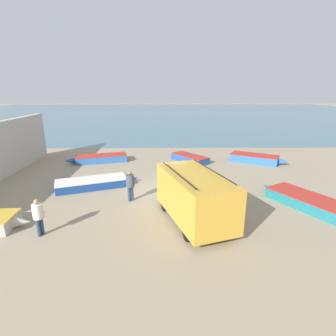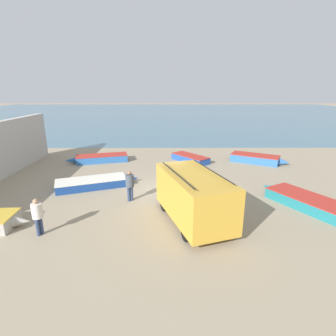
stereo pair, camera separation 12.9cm
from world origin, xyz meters
The scene contains 11 objects.
ground_plane centered at (0.00, 0.00, 0.00)m, with size 200.00×200.00×0.00m, color gray.
sea_water centered at (0.00, 52.00, 0.00)m, with size 120.00×80.00×0.01m, color #477084.
parked_van centered at (1.50, -3.64, 1.24)m, with size 3.50×5.19×2.39m.
fishing_rowboat_0 centered at (-4.26, 0.78, 0.26)m, with size 5.16×2.95×0.52m.
fishing_rowboat_1 centered at (7.78, 6.35, 0.32)m, with size 4.53×3.22×0.64m.
fishing_rowboat_2 centered at (2.20, 6.79, 0.27)m, with size 3.31×3.72×0.55m.
fishing_rowboat_3 centered at (7.51, -2.09, 0.28)m, with size 3.46×4.76×0.57m.
fishing_rowboat_4 centered at (-5.30, 6.62, 0.29)m, with size 5.12×2.44×0.59m.
fishing_rowboat_6 centered at (1.67, 1.77, 0.27)m, with size 1.63×4.05×0.55m.
fisherman_0 centered at (-1.69, -1.37, 1.02)m, with size 0.45×0.45×1.71m.
fisherman_1 centered at (-5.02, -4.86, 0.98)m, with size 0.43×0.43×1.63m.
Camera 2 is at (0.29, -14.63, 5.89)m, focal length 28.00 mm.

